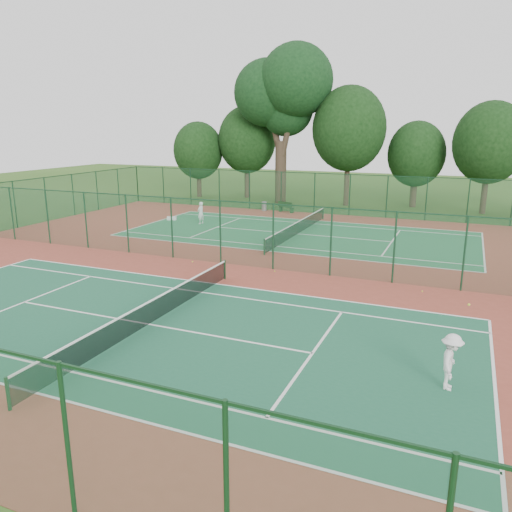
# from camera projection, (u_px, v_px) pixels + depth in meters

# --- Properties ---
(ground) EXTENTS (120.00, 120.00, 0.00)m
(ground) POSITION_uv_depth(u_px,v_px,m) (246.00, 266.00, 26.93)
(ground) COLOR #31561B
(ground) RESTS_ON ground
(red_pad) EXTENTS (40.00, 36.00, 0.01)m
(red_pad) POSITION_uv_depth(u_px,v_px,m) (246.00, 266.00, 26.93)
(red_pad) COLOR brown
(red_pad) RESTS_ON ground
(court_near) EXTENTS (23.77, 10.97, 0.01)m
(court_near) POSITION_uv_depth(u_px,v_px,m) (150.00, 325.00, 18.90)
(court_near) COLOR #1B583C
(court_near) RESTS_ON red_pad
(court_far) EXTENTS (23.77, 10.97, 0.01)m
(court_far) POSITION_uv_depth(u_px,v_px,m) (298.00, 234.00, 34.95)
(court_far) COLOR #216A3D
(court_far) RESTS_ON red_pad
(fence_north) EXTENTS (40.00, 0.09, 3.50)m
(fence_north) POSITION_uv_depth(u_px,v_px,m) (332.00, 194.00, 42.54)
(fence_north) COLOR #184A29
(fence_north) RESTS_ON ground
(fence_divider) EXTENTS (40.00, 0.09, 3.50)m
(fence_divider) POSITION_uv_depth(u_px,v_px,m) (246.00, 234.00, 26.49)
(fence_divider) COLOR #18492A
(fence_divider) RESTS_ON ground
(tennis_net_near) EXTENTS (0.10, 12.90, 0.97)m
(tennis_net_near) POSITION_uv_depth(u_px,v_px,m) (149.00, 311.00, 18.77)
(tennis_net_near) COLOR #163E20
(tennis_net_near) RESTS_ON ground
(tennis_net_far) EXTENTS (0.10, 12.90, 0.97)m
(tennis_net_far) POSITION_uv_depth(u_px,v_px,m) (299.00, 227.00, 34.82)
(tennis_net_far) COLOR #153B22
(tennis_net_far) RESTS_ON ground
(player_near) EXTENTS (0.66, 1.10, 1.66)m
(player_near) POSITION_uv_depth(u_px,v_px,m) (451.00, 362.00, 14.06)
(player_near) COLOR white
(player_near) RESTS_ON court_near
(player_far) EXTENTS (0.52, 0.69, 1.70)m
(player_far) POSITION_uv_depth(u_px,v_px,m) (201.00, 213.00, 38.45)
(player_far) COLOR white
(player_far) RESTS_ON court_far
(trash_bin) EXTENTS (0.58, 0.58, 0.80)m
(trash_bin) POSITION_uv_depth(u_px,v_px,m) (264.00, 206.00, 44.65)
(trash_bin) COLOR gray
(trash_bin) RESTS_ON red_pad
(bench) EXTENTS (1.60, 0.94, 0.95)m
(bench) POSITION_uv_depth(u_px,v_px,m) (286.00, 207.00, 43.75)
(bench) COLOR #113215
(bench) RESTS_ON red_pad
(kit_bag) EXTENTS (0.81, 0.52, 0.28)m
(kit_bag) POSITION_uv_depth(u_px,v_px,m) (172.00, 218.00, 40.18)
(kit_bag) COLOR white
(kit_bag) RESTS_ON red_pad
(stray_ball_a) EXTENTS (0.07, 0.07, 0.07)m
(stray_ball_a) POSITION_uv_depth(u_px,v_px,m) (275.00, 271.00, 25.82)
(stray_ball_a) COLOR #BAD932
(stray_ball_a) RESTS_ON red_pad
(stray_ball_b) EXTENTS (0.06, 0.06, 0.06)m
(stray_ball_b) POSITION_uv_depth(u_px,v_px,m) (422.00, 291.00, 22.65)
(stray_ball_b) COLOR #DBEB36
(stray_ball_b) RESTS_ON red_pad
(stray_ball_c) EXTENTS (0.07, 0.07, 0.07)m
(stray_ball_c) POSITION_uv_depth(u_px,v_px,m) (193.00, 262.00, 27.65)
(stray_ball_c) COLOR #CFEA36
(stray_ball_c) RESTS_ON red_pad
(big_tree) EXTENTS (9.68, 7.09, 14.87)m
(big_tree) POSITION_uv_depth(u_px,v_px,m) (283.00, 92.00, 47.06)
(big_tree) COLOR #33261C
(big_tree) RESTS_ON ground
(evergreen_row) EXTENTS (39.00, 5.00, 12.00)m
(evergreen_row) POSITION_uv_depth(u_px,v_px,m) (352.00, 205.00, 48.37)
(evergreen_row) COLOR black
(evergreen_row) RESTS_ON ground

